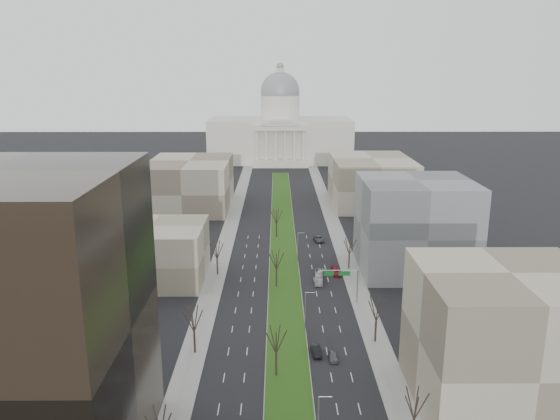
{
  "coord_description": "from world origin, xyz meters",
  "views": [
    {
      "loc": [
        -1.82,
        -44.0,
        51.38
      ],
      "look_at": [
        -0.95,
        112.95,
        10.77
      ],
      "focal_mm": 35.0,
      "sensor_mm": 36.0,
      "label": 1
    }
  ],
  "objects_px": {
    "car_red": "(336,271)",
    "box_van": "(319,277)",
    "car_grey_near": "(333,356)",
    "car_black": "(316,350)",
    "car_grey_far": "(319,239)"
  },
  "relations": [
    {
      "from": "car_black",
      "to": "car_grey_far",
      "type": "distance_m",
      "value": 68.94
    },
    {
      "from": "car_grey_near",
      "to": "car_red",
      "type": "xyz_separation_m",
      "value": [
        4.96,
        42.74,
        0.11
      ]
    },
    {
      "from": "car_black",
      "to": "box_van",
      "type": "bearing_deg",
      "value": 80.16
    },
    {
      "from": "car_grey_near",
      "to": "car_red",
      "type": "height_order",
      "value": "car_red"
    },
    {
      "from": "car_black",
      "to": "box_van",
      "type": "height_order",
      "value": "box_van"
    },
    {
      "from": "car_black",
      "to": "box_van",
      "type": "xyz_separation_m",
      "value": [
        3.18,
        35.88,
        0.35
      ]
    },
    {
      "from": "car_grey_near",
      "to": "car_black",
      "type": "relative_size",
      "value": 0.85
    },
    {
      "from": "car_red",
      "to": "car_grey_far",
      "type": "xyz_separation_m",
      "value": [
        -2.34,
        27.86,
        -0.02
      ]
    },
    {
      "from": "car_red",
      "to": "box_van",
      "type": "distance_m",
      "value": 6.88
    },
    {
      "from": "car_grey_near",
      "to": "box_van",
      "type": "distance_m",
      "value": 37.77
    },
    {
      "from": "car_red",
      "to": "car_grey_near",
      "type": "bearing_deg",
      "value": -101.47
    },
    {
      "from": "car_grey_near",
      "to": "car_black",
      "type": "bearing_deg",
      "value": 146.11
    },
    {
      "from": "car_black",
      "to": "car_grey_far",
      "type": "xyz_separation_m",
      "value": [
        5.57,
        68.72,
        -0.0
      ]
    },
    {
      "from": "car_grey_far",
      "to": "box_van",
      "type": "distance_m",
      "value": 32.92
    },
    {
      "from": "car_black",
      "to": "car_grey_near",
      "type": "bearing_deg",
      "value": -37.4
    }
  ]
}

